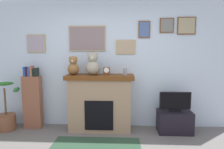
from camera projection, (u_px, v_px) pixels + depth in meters
name	position (u px, v px, depth m)	size (l,w,h in m)	color
back_wall	(109.00, 64.00, 4.12)	(5.20, 0.15, 2.60)	silver
fireplace	(100.00, 102.00, 3.92)	(1.32, 0.52, 1.11)	#987A5E
bookshelf	(33.00, 100.00, 4.02)	(0.36, 0.16, 1.29)	brown
potted_plant	(6.00, 115.00, 3.94)	(0.58, 0.55, 1.00)	brown
tv_stand	(174.00, 122.00, 3.83)	(0.64, 0.40, 0.42)	black
television	(175.00, 102.00, 3.78)	(0.59, 0.14, 0.38)	black
candle_jar	(125.00, 72.00, 3.81)	(0.07, 0.07, 0.14)	gray
mantel_clock	(107.00, 71.00, 3.82)	(0.13, 0.09, 0.15)	brown
teddy_bear_cream	(73.00, 67.00, 3.84)	(0.22, 0.22, 0.36)	brown
teddy_bear_grey	(93.00, 65.00, 3.82)	(0.27, 0.27, 0.44)	gray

